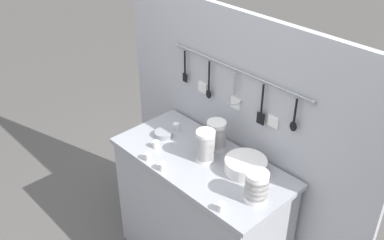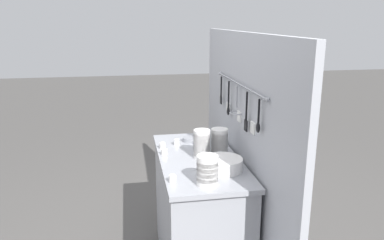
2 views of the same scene
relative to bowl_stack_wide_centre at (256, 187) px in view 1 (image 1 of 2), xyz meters
name	(u,v)px [view 1 (image 1 of 2)]	position (x,y,z in m)	size (l,w,h in m)	color
counter	(201,214)	(-0.44, 0.04, -0.52)	(1.12, 0.53, 0.86)	#9EA0A8
back_wall	(236,142)	(-0.44, 0.34, -0.10)	(1.92, 0.11, 1.70)	#A8AAB2
bowl_stack_wide_centre	(256,187)	(0.00, 0.00, 0.00)	(0.12, 0.12, 0.18)	white
bowl_stack_short_front	(216,135)	(-0.47, 0.19, 0.01)	(0.12, 0.12, 0.19)	white
bowl_stack_nested_right	(205,146)	(-0.43, 0.05, 0.01)	(0.11, 0.11, 0.20)	white
plate_stack	(246,166)	(-0.19, 0.14, -0.05)	(0.24, 0.24, 0.08)	white
steel_mixing_bowl	(164,134)	(-0.79, 0.04, -0.07)	(0.11, 0.11, 0.03)	#93969E
cup_edge_near	(148,156)	(-0.66, -0.19, -0.06)	(0.04, 0.04, 0.05)	white
cup_by_caddy	(176,127)	(-0.79, 0.14, -0.06)	(0.04, 0.04, 0.05)	white
cup_centre	(163,167)	(-0.52, -0.19, -0.06)	(0.04, 0.04, 0.05)	white
cup_mid_row	(156,145)	(-0.72, -0.08, -0.06)	(0.04, 0.04, 0.05)	white
cup_edge_far	(221,207)	(-0.06, -0.19, -0.06)	(0.04, 0.04, 0.05)	white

